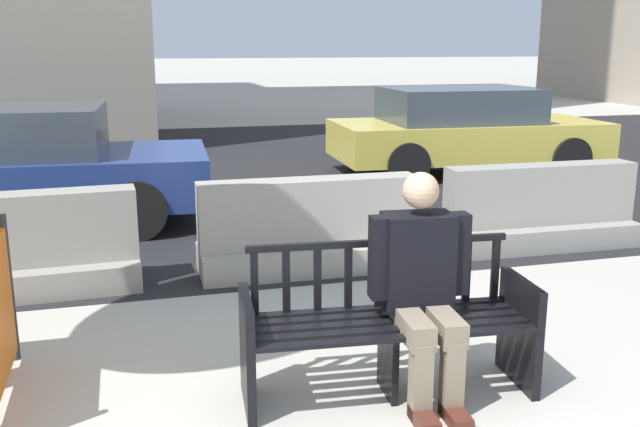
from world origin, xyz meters
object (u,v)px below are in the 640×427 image
at_px(car_taxi_near, 465,130).
at_px(car_sedan_mid, 16,167).
at_px(seated_person, 422,282).
at_px(jersey_barrier_left, 13,254).
at_px(street_bench, 387,329).
at_px(jersey_barrier_centre, 309,233).
at_px(jersey_barrier_right, 539,213).

height_order(car_taxi_near, car_sedan_mid, same).
relative_size(seated_person, car_sedan_mid, 0.31).
bearing_deg(car_sedan_mid, jersey_barrier_left, -84.14).
height_order(street_bench, car_sedan_mid, car_sedan_mid).
xyz_separation_m(street_bench, jersey_barrier_centre, (0.16, 2.42, -0.06)).
xyz_separation_m(jersey_barrier_centre, car_sedan_mid, (-2.76, 2.38, 0.34)).
relative_size(street_bench, seated_person, 1.31).
bearing_deg(seated_person, jersey_barrier_left, 135.45).
height_order(street_bench, car_taxi_near, car_taxi_near).
distance_m(seated_person, car_sedan_mid, 5.61).
distance_m(street_bench, seated_person, 0.35).
relative_size(jersey_barrier_right, car_sedan_mid, 0.48).
relative_size(jersey_barrier_centre, jersey_barrier_right, 1.00).
bearing_deg(street_bench, jersey_barrier_centre, 86.31).
height_order(jersey_barrier_centre, car_taxi_near, car_taxi_near).
xyz_separation_m(seated_person, car_taxi_near, (3.61, 6.70, -0.00)).
distance_m(street_bench, car_taxi_near, 7.64).
xyz_separation_m(jersey_barrier_centre, jersey_barrier_left, (-2.51, 0.00, 0.00)).
relative_size(jersey_barrier_left, car_sedan_mid, 0.49).
bearing_deg(jersey_barrier_centre, car_sedan_mid, 139.14).
bearing_deg(jersey_barrier_left, car_sedan_mid, 95.86).
xyz_separation_m(seated_person, jersey_barrier_left, (-2.53, 2.49, -0.35)).
relative_size(jersey_barrier_centre, jersey_barrier_left, 0.99).
xyz_separation_m(street_bench, car_taxi_near, (3.79, 6.62, 0.29)).
xyz_separation_m(jersey_barrier_left, car_sedan_mid, (-0.24, 2.38, 0.34)).
relative_size(street_bench, car_sedan_mid, 0.41).
height_order(jersey_barrier_centre, car_sedan_mid, car_sedan_mid).
bearing_deg(seated_person, street_bench, 157.92).
distance_m(seated_person, jersey_barrier_left, 3.57).
distance_m(jersey_barrier_left, jersey_barrier_right, 4.95).
xyz_separation_m(street_bench, jersey_barrier_left, (-2.35, 2.42, -0.06)).
bearing_deg(car_sedan_mid, car_taxi_near, 15.91).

